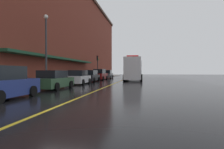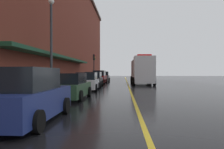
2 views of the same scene
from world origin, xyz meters
name	(u,v)px [view 2 (image 2 of 2)]	position (x,y,z in m)	size (l,w,h in m)	color
ground_plane	(127,83)	(0.00, 25.00, 0.00)	(112.00, 112.00, 0.00)	black
sidewalk_left	(85,83)	(-6.20, 25.00, 0.07)	(2.40, 70.00, 0.15)	gray
lane_center_stripe	(127,83)	(0.00, 25.00, 0.00)	(0.16, 70.00, 0.01)	gold
brick_building_left	(40,23)	(-12.44, 24.00, 8.59)	(11.26, 64.00, 17.16)	maroon
parked_car_0	(25,97)	(-3.87, 1.26, 0.84)	(2.17, 4.33, 1.80)	navy
parked_car_1	(70,87)	(-3.88, 7.29, 0.74)	(2.10, 4.43, 1.57)	#2D5133
parked_car_2	(87,82)	(-3.87, 13.34, 0.76)	(2.11, 4.24, 1.61)	silver
parked_car_3	(94,79)	(-4.02, 18.63, 0.78)	(2.14, 4.85, 1.65)	black
parked_car_4	(100,77)	(-4.02, 24.60, 0.86)	(1.99, 4.65, 1.86)	maroon
parked_car_5	(104,77)	(-4.03, 30.88, 0.80)	(2.23, 4.47, 1.72)	#595B60
box_truck	(142,71)	(1.88, 23.04, 1.79)	(2.82, 8.61, 3.77)	silver
parking_meter_0	(85,77)	(-5.35, 20.57, 1.06)	(0.14, 0.18, 1.33)	#4C4C51
parking_meter_1	(85,77)	(-5.35, 20.21, 1.06)	(0.14, 0.18, 1.33)	#4C4C51
parking_meter_2	(77,78)	(-5.35, 15.62, 1.06)	(0.14, 0.18, 1.33)	#4C4C51
parking_meter_3	(92,76)	(-5.35, 26.06, 1.06)	(0.14, 0.18, 1.33)	#4C4C51
street_lamp_left	(51,35)	(-5.95, 9.81, 4.40)	(0.44, 0.44, 6.94)	#33383D
traffic_light_near	(94,63)	(-5.29, 28.01, 3.16)	(0.38, 0.36, 4.30)	#232326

